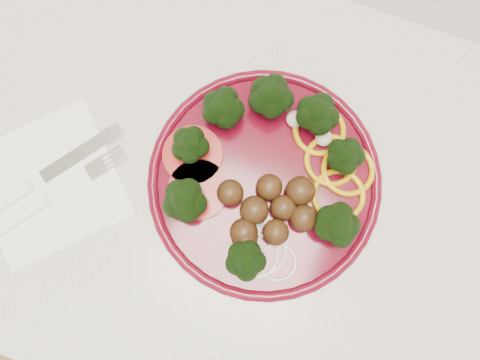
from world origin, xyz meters
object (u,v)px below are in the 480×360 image
(plate, at_px, (266,175))
(napkin, at_px, (49,184))
(fork, at_px, (36,207))
(knife, at_px, (27,187))

(plate, relative_size, napkin, 1.76)
(plate, bearing_deg, fork, -152.03)
(napkin, relative_size, knife, 0.90)
(knife, bearing_deg, plate, -31.67)
(plate, distance_m, knife, 0.31)
(fork, bearing_deg, knife, 83.00)
(napkin, bearing_deg, plate, 21.99)
(plate, height_order, knife, plate)
(napkin, xyz_separation_m, fork, (-0.00, -0.03, 0.01))
(plate, distance_m, napkin, 0.28)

